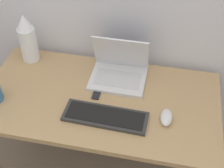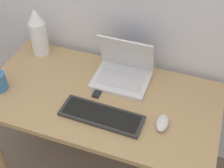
# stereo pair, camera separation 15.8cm
# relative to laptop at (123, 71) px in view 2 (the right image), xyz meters

# --- Properties ---
(desk) EXTENTS (1.26, 0.66, 0.71)m
(desk) POSITION_rel_laptop_xyz_m (-0.07, -0.18, -0.15)
(desk) COLOR tan
(desk) RESTS_ON ground_plane
(laptop) EXTENTS (0.31, 0.25, 0.25)m
(laptop) POSITION_rel_laptop_xyz_m (0.00, 0.00, 0.00)
(laptop) COLOR silver
(laptop) RESTS_ON desk
(keyboard) EXTENTS (0.42, 0.15, 0.02)m
(keyboard) POSITION_rel_laptop_xyz_m (-0.01, -0.31, -0.04)
(keyboard) COLOR #2D2D2D
(keyboard) RESTS_ON desk
(mouse) EXTENTS (0.06, 0.11, 0.04)m
(mouse) POSITION_rel_laptop_xyz_m (0.29, -0.27, -0.03)
(mouse) COLOR silver
(mouse) RESTS_ON desk
(vase) EXTENTS (0.10, 0.10, 0.30)m
(vase) POSITION_rel_laptop_xyz_m (-0.55, 0.06, 0.09)
(vase) COLOR white
(vase) RESTS_ON desk
(mp3_player) EXTENTS (0.04, 0.05, 0.01)m
(mp3_player) POSITION_rel_laptop_xyz_m (-0.09, -0.17, -0.05)
(mp3_player) COLOR black
(mp3_player) RESTS_ON desk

